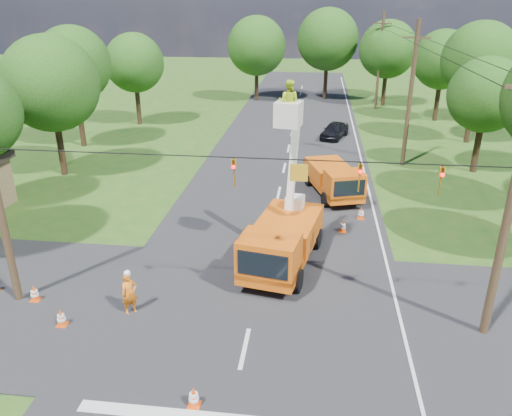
# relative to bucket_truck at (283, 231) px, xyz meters

# --- Properties ---
(ground) EXTENTS (140.00, 140.00, 0.00)m
(ground) POSITION_rel_bucket_truck_xyz_m (-0.86, 13.99, -1.73)
(ground) COLOR #255218
(ground) RESTS_ON ground
(road_main) EXTENTS (12.00, 100.00, 0.06)m
(road_main) POSITION_rel_bucket_truck_xyz_m (-0.86, 13.99, -1.73)
(road_main) COLOR black
(road_main) RESTS_ON ground
(road_cross) EXTENTS (56.00, 10.00, 0.07)m
(road_cross) POSITION_rel_bucket_truck_xyz_m (-0.86, -4.01, -1.73)
(road_cross) COLOR black
(road_cross) RESTS_ON ground
(edge_line) EXTENTS (0.12, 90.00, 0.02)m
(edge_line) POSITION_rel_bucket_truck_xyz_m (4.74, 13.99, -1.73)
(edge_line) COLOR silver
(edge_line) RESTS_ON ground
(bucket_truck) EXTENTS (3.54, 6.79, 8.23)m
(bucket_truck) POSITION_rel_bucket_truck_xyz_m (0.00, 0.00, 0.00)
(bucket_truck) COLOR #DE5A0F
(bucket_truck) RESTS_ON ground
(second_truck) EXTENTS (3.68, 6.06, 2.14)m
(second_truck) POSITION_rel_bucket_truck_xyz_m (2.48, 9.02, -0.62)
(second_truck) COLOR #DE5A0F
(second_truck) RESTS_ON ground
(ground_worker) EXTENTS (0.74, 0.73, 1.72)m
(ground_worker) POSITION_rel_bucket_truck_xyz_m (-5.52, -4.37, -0.87)
(ground_worker) COLOR orange
(ground_worker) RESTS_ON ground
(distant_car) EXTENTS (2.87, 4.33, 1.37)m
(distant_car) POSITION_rel_bucket_truck_xyz_m (2.87, 22.91, -1.05)
(distant_car) COLOR black
(distant_car) RESTS_ON ground
(traffic_cone_0) EXTENTS (0.38, 0.38, 0.71)m
(traffic_cone_0) POSITION_rel_bucket_truck_xyz_m (-1.98, -8.78, -1.37)
(traffic_cone_0) COLOR #EF4B0C
(traffic_cone_0) RESTS_ON ground
(traffic_cone_2) EXTENTS (0.38, 0.38, 0.71)m
(traffic_cone_2) POSITION_rel_bucket_truck_xyz_m (0.25, 0.63, -1.37)
(traffic_cone_2) COLOR #EF4B0C
(traffic_cone_2) RESTS_ON ground
(traffic_cone_3) EXTENTS (0.38, 0.38, 0.71)m
(traffic_cone_3) POSITION_rel_bucket_truck_xyz_m (2.87, 3.88, -1.37)
(traffic_cone_3) COLOR #EF4B0C
(traffic_cone_3) RESTS_ON ground
(traffic_cone_4) EXTENTS (0.38, 0.38, 0.71)m
(traffic_cone_4) POSITION_rel_bucket_truck_xyz_m (-7.77, -5.49, -1.37)
(traffic_cone_4) COLOR #EF4B0C
(traffic_cone_4) RESTS_ON ground
(traffic_cone_5) EXTENTS (0.38, 0.38, 0.71)m
(traffic_cone_5) POSITION_rel_bucket_truck_xyz_m (-9.62, -4.06, -1.37)
(traffic_cone_5) COLOR #EF4B0C
(traffic_cone_5) RESTS_ON ground
(traffic_cone_7) EXTENTS (0.38, 0.38, 0.71)m
(traffic_cone_7) POSITION_rel_bucket_truck_xyz_m (3.44, 10.73, -1.37)
(traffic_cone_7) COLOR #EF4B0C
(traffic_cone_7) RESTS_ON ground
(traffic_cone_8) EXTENTS (0.38, 0.38, 0.71)m
(traffic_cone_8) POSITION_rel_bucket_truck_xyz_m (3.93, 5.69, -1.37)
(traffic_cone_8) COLOR #EF4B0C
(traffic_cone_8) RESTS_ON ground
(pole_right_near) EXTENTS (1.80, 0.30, 10.00)m
(pole_right_near) POSITION_rel_bucket_truck_xyz_m (7.64, -4.01, 3.38)
(pole_right_near) COLOR #4C3823
(pole_right_near) RESTS_ON ground
(pole_right_mid) EXTENTS (1.80, 0.30, 10.00)m
(pole_right_mid) POSITION_rel_bucket_truck_xyz_m (7.64, 15.99, 3.38)
(pole_right_mid) COLOR #4C3823
(pole_right_mid) RESTS_ON ground
(pole_right_far) EXTENTS (1.80, 0.30, 10.00)m
(pole_right_far) POSITION_rel_bucket_truck_xyz_m (7.64, 35.99, 3.38)
(pole_right_far) COLOR #4C3823
(pole_right_far) RESTS_ON ground
(signal_span) EXTENTS (18.00, 0.29, 1.07)m
(signal_span) POSITION_rel_bucket_truck_xyz_m (1.37, -4.02, 4.15)
(signal_span) COLOR black
(signal_span) RESTS_ON ground
(tree_left_d) EXTENTS (6.20, 6.20, 9.24)m
(tree_left_d) POSITION_rel_bucket_truck_xyz_m (-15.86, 10.99, 4.39)
(tree_left_d) COLOR #382616
(tree_left_d) RESTS_ON ground
(tree_left_e) EXTENTS (5.80, 5.80, 9.41)m
(tree_left_e) POSITION_rel_bucket_truck_xyz_m (-17.66, 17.99, 4.76)
(tree_left_e) COLOR #382616
(tree_left_e) RESTS_ON ground
(tree_left_f) EXTENTS (5.40, 5.40, 8.40)m
(tree_left_f) POSITION_rel_bucket_truck_xyz_m (-15.66, 25.99, 3.95)
(tree_left_f) COLOR #382616
(tree_left_f) RESTS_ON ground
(tree_right_c) EXTENTS (5.00, 5.00, 7.83)m
(tree_right_c) POSITION_rel_bucket_truck_xyz_m (12.34, 14.99, 3.58)
(tree_right_c) COLOR #382616
(tree_right_c) RESTS_ON ground
(tree_right_d) EXTENTS (6.00, 6.00, 9.70)m
(tree_right_d) POSITION_rel_bucket_truck_xyz_m (13.94, 22.99, 4.95)
(tree_right_d) COLOR #382616
(tree_right_d) RESTS_ON ground
(tree_right_e) EXTENTS (5.60, 5.60, 8.63)m
(tree_right_e) POSITION_rel_bucket_truck_xyz_m (12.94, 30.99, 4.08)
(tree_right_e) COLOR #382616
(tree_right_e) RESTS_ON ground
(tree_far_a) EXTENTS (6.60, 6.60, 9.50)m
(tree_far_a) POSITION_rel_bucket_truck_xyz_m (-5.86, 38.99, 4.46)
(tree_far_a) COLOR #382616
(tree_far_a) RESTS_ON ground
(tree_far_b) EXTENTS (7.00, 7.00, 10.32)m
(tree_far_b) POSITION_rel_bucket_truck_xyz_m (2.14, 40.99, 5.08)
(tree_far_b) COLOR #382616
(tree_far_b) RESTS_ON ground
(tree_far_c) EXTENTS (6.20, 6.20, 9.18)m
(tree_far_c) POSITION_rel_bucket_truck_xyz_m (8.64, 37.99, 4.33)
(tree_far_c) COLOR #382616
(tree_far_c) RESTS_ON ground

